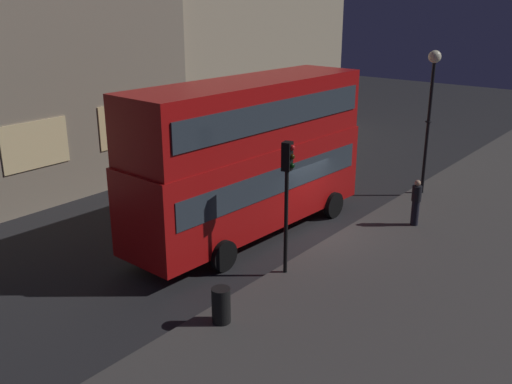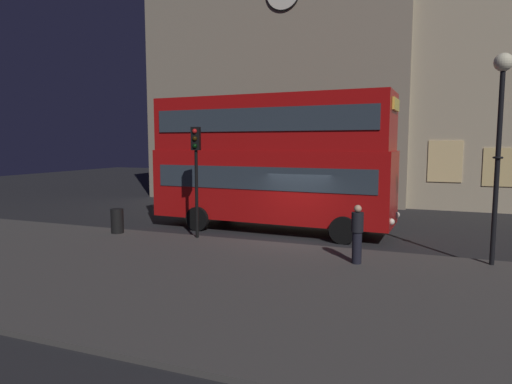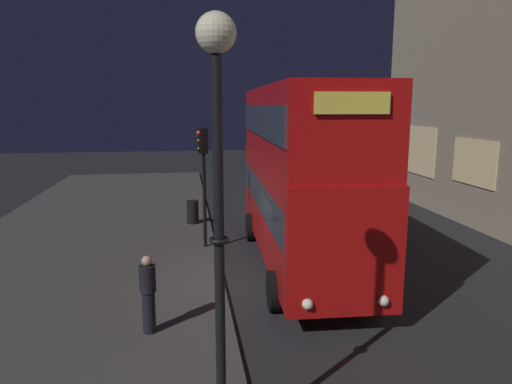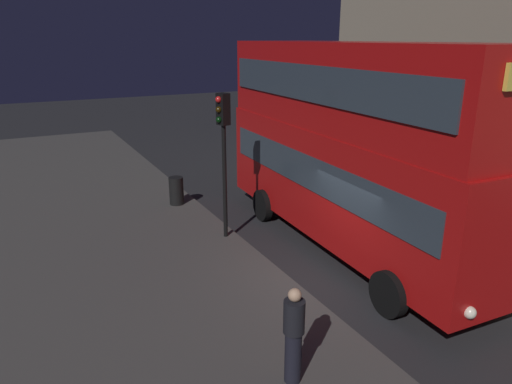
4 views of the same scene
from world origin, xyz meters
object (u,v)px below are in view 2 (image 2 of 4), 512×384
object	(u,v)px
double_decker_bus	(271,157)
traffic_light_near_kerb	(196,159)
pedestrian	(357,233)
street_lamp	(501,112)
litter_bin	(117,221)

from	to	relation	value
double_decker_bus	traffic_light_near_kerb	xyz separation A→B (m)	(-1.88, -2.94, -0.02)
pedestrian	traffic_light_near_kerb	bearing A→B (deg)	66.35
traffic_light_near_kerb	street_lamp	world-z (taller)	street_lamp
traffic_light_near_kerb	double_decker_bus	bearing A→B (deg)	43.55
pedestrian	litter_bin	bearing A→B (deg)	73.14
double_decker_bus	street_lamp	bearing A→B (deg)	-18.86
street_lamp	litter_bin	world-z (taller)	street_lamp
litter_bin	double_decker_bus	bearing A→B (deg)	32.08
street_lamp	pedestrian	world-z (taller)	street_lamp
traffic_light_near_kerb	pedestrian	world-z (taller)	traffic_light_near_kerb
double_decker_bus	pedestrian	world-z (taller)	double_decker_bus
double_decker_bus	pedestrian	size ratio (longest dim) A/B	5.85
pedestrian	double_decker_bus	bearing A→B (deg)	33.84
street_lamp	litter_bin	distance (m)	13.80
street_lamp	litter_bin	xyz separation A→B (m)	(-13.22, -0.17, -3.94)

